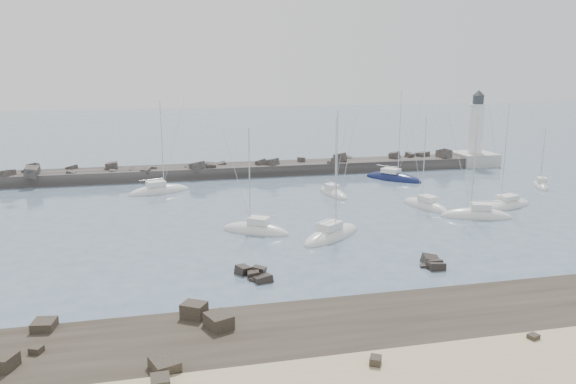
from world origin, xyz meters
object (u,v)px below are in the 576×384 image
at_px(sailboat_3, 256,231).
at_px(sailboat_6, 393,179).
at_px(sailboat_4, 333,194).
at_px(lighthouse, 475,149).
at_px(sailboat_7, 476,216).
at_px(sailboat_9, 504,206).
at_px(sailboat_10, 541,186).
at_px(sailboat_2, 159,192).
at_px(sailboat_8, 425,206).
at_px(sailboat_5, 331,236).

xyz_separation_m(sailboat_3, sailboat_6, (27.10, 24.29, -0.01)).
xyz_separation_m(sailboat_3, sailboat_4, (14.14, 16.04, -0.02)).
distance_m(lighthouse, sailboat_4, 38.06).
xyz_separation_m(lighthouse, sailboat_7, (-20.01, -33.91, -2.94)).
bearing_deg(sailboat_9, sailboat_7, -149.45).
xyz_separation_m(lighthouse, sailboat_6, (-20.48, -9.70, -2.95)).
bearing_deg(sailboat_10, sailboat_7, -144.63).
bearing_deg(sailboat_3, sailboat_4, 48.60).
height_order(sailboat_3, sailboat_4, sailboat_3).
height_order(lighthouse, sailboat_2, lighthouse).
relative_size(sailboat_9, sailboat_10, 1.44).
bearing_deg(sailboat_4, sailboat_8, -45.78).
relative_size(sailboat_2, sailboat_8, 1.14).
bearing_deg(lighthouse, sailboat_4, -151.78).
distance_m(sailboat_4, sailboat_7, 20.86).
relative_size(sailboat_4, sailboat_7, 0.88).
distance_m(sailboat_2, sailboat_7, 44.40).
bearing_deg(sailboat_2, sailboat_3, -65.84).
height_order(sailboat_4, sailboat_5, sailboat_5).
distance_m(sailboat_2, sailboat_9, 48.38).
height_order(lighthouse, sailboat_3, lighthouse).
height_order(sailboat_7, sailboat_9, sailboat_9).
xyz_separation_m(sailboat_8, sailboat_10, (23.24, 7.70, 0.00)).
bearing_deg(sailboat_8, sailboat_4, 134.22).
bearing_deg(sailboat_4, sailboat_10, -3.79).
bearing_deg(sailboat_6, sailboat_7, -88.88).
distance_m(sailboat_5, sailboat_7, 20.21).
distance_m(lighthouse, sailboat_5, 54.95).
bearing_deg(sailboat_2, sailboat_9, -23.44).
height_order(sailboat_2, sailboat_3, sailboat_2).
xyz_separation_m(sailboat_3, sailboat_7, (27.57, 0.08, -0.00)).
xyz_separation_m(lighthouse, sailboat_10, (-0.58, -20.12, -2.95)).
xyz_separation_m(sailboat_2, sailboat_5, (18.09, -26.84, 0.00)).
height_order(sailboat_3, sailboat_5, sailboat_5).
height_order(lighthouse, sailboat_4, lighthouse).
xyz_separation_m(lighthouse, sailboat_2, (-57.95, -10.87, -2.95)).
height_order(lighthouse, sailboat_5, lighthouse).
distance_m(sailboat_4, sailboat_8, 13.78).
bearing_deg(sailboat_7, sailboat_5, -169.17).
bearing_deg(sailboat_3, sailboat_7, 0.16).
bearing_deg(sailboat_10, sailboat_3, -163.56).
relative_size(sailboat_7, sailboat_8, 1.07).
distance_m(sailboat_2, sailboat_6, 37.49).
bearing_deg(sailboat_8, sailboat_6, 79.54).
height_order(sailboat_9, sailboat_10, sailboat_9).
bearing_deg(sailboat_7, sailboat_6, 91.12).
height_order(sailboat_4, sailboat_10, sailboat_4).
bearing_deg(sailboat_8, sailboat_2, 153.58).
distance_m(sailboat_5, sailboat_10, 43.04).
bearing_deg(sailboat_10, sailboat_2, 170.83).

